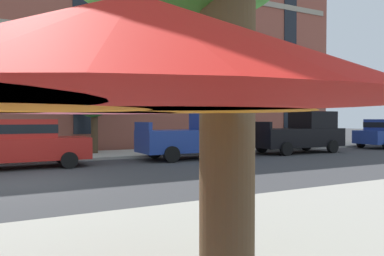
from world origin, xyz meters
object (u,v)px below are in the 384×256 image
street_tree_middle (93,92)px  pickup_blue (199,136)px  sedan_red (25,142)px  pickup_black (300,133)px

street_tree_middle → pickup_blue: bearing=-40.7°
sedan_red → street_tree_middle: bearing=46.4°
street_tree_middle → pickup_black: bearing=-18.7°
pickup_black → street_tree_middle: 10.90m
pickup_black → pickup_blue: bearing=180.0°
pickup_blue → street_tree_middle: (-4.00, 3.44, 2.07)m
sedan_red → pickup_black: pickup_black is taller
sedan_red → pickup_blue: 7.27m
sedan_red → street_tree_middle: (3.28, 3.44, 2.15)m
sedan_red → pickup_black: bearing=0.0°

